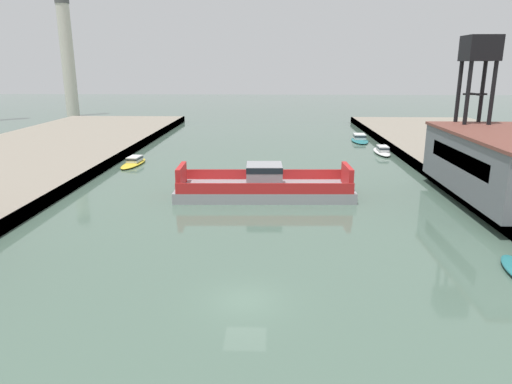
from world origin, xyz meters
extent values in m
plane|color=#4C6656|center=(0.00, 0.00, 0.00)|extent=(400.00, 400.00, 0.00)
cube|color=#4C4742|center=(-20.49, 20.00, 0.62)|extent=(0.30, 140.00, 1.24)
cube|color=#4C4742|center=(20.49, 20.00, 0.62)|extent=(0.30, 140.00, 1.24)
cube|color=#939399|center=(0.65, 22.66, 0.55)|extent=(18.53, 7.00, 1.10)
cube|color=red|center=(0.54, 25.78, 1.65)|extent=(17.58, 0.74, 1.10)
cube|color=red|center=(0.76, 19.55, 1.65)|extent=(17.58, 0.74, 1.10)
cube|color=#939399|center=(0.65, 22.66, 2.27)|extent=(3.79, 3.63, 2.34)
cube|color=black|center=(0.65, 22.66, 3.09)|extent=(3.83, 3.67, 0.60)
cube|color=red|center=(9.30, 22.97, 2.20)|extent=(0.66, 4.47, 2.20)
cube|color=red|center=(-8.00, 22.36, 2.20)|extent=(0.66, 4.47, 2.20)
ellipsoid|color=white|center=(18.50, 47.82, 0.29)|extent=(2.15, 7.35, 0.58)
cube|color=silver|center=(18.50, 47.27, 0.96)|extent=(1.49, 2.58, 0.75)
cube|color=black|center=(18.50, 47.27, 1.05)|extent=(1.53, 2.65, 0.23)
ellipsoid|color=yellow|center=(-17.79, 37.94, 0.20)|extent=(2.79, 7.53, 0.41)
cube|color=silver|center=(-17.74, 38.49, 0.76)|extent=(1.73, 2.70, 0.70)
cube|color=black|center=(-17.74, 38.49, 0.85)|extent=(1.78, 2.78, 0.21)
ellipsoid|color=#237075|center=(17.24, 59.97, 0.19)|extent=(3.12, 8.09, 0.38)
cube|color=silver|center=(17.26, 60.57, 0.84)|extent=(2.09, 2.87, 0.92)
cube|color=black|center=(17.26, 60.57, 0.95)|extent=(2.15, 2.95, 0.28)
cube|color=black|center=(19.38, 20.23, 4.67)|extent=(0.08, 13.88, 1.55)
cylinder|color=black|center=(22.47, 29.98, 7.51)|extent=(0.44, 0.44, 12.54)
cylinder|color=black|center=(25.08, 29.98, 7.51)|extent=(0.44, 0.44, 12.54)
cylinder|color=black|center=(22.47, 27.37, 7.51)|extent=(0.44, 0.44, 12.54)
cylinder|color=black|center=(25.08, 27.37, 7.51)|extent=(0.44, 0.44, 12.54)
cube|color=black|center=(23.78, 28.67, 5.63)|extent=(2.61, 0.20, 0.20)
cube|color=black|center=(23.78, 28.67, 5.63)|extent=(0.20, 2.61, 0.20)
cube|color=black|center=(23.78, 28.67, 10.27)|extent=(2.61, 0.20, 0.20)
cube|color=black|center=(23.78, 28.67, 10.27)|extent=(0.20, 2.61, 0.20)
cube|color=black|center=(23.78, 28.67, 15.12)|extent=(3.39, 3.39, 2.68)
cylinder|color=beige|center=(-53.07, 101.56, 15.34)|extent=(3.31, 3.31, 30.68)
camera|label=1|loc=(1.55, -24.58, 13.34)|focal=32.68mm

